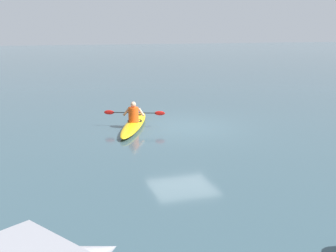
% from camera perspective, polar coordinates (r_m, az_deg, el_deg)
% --- Properties ---
extents(ground_plane, '(160.00, 160.00, 0.00)m').
position_cam_1_polar(ground_plane, '(16.42, 2.02, -0.12)').
color(ground_plane, '#334C56').
extents(kayak, '(2.24, 4.29, 0.24)m').
position_cam_1_polar(kayak, '(16.35, -4.60, 0.22)').
color(kayak, '#EAB214').
rests_on(kayak, ground).
extents(kayaker, '(2.21, 0.94, 0.78)m').
position_cam_1_polar(kayaker, '(16.20, -4.66, 1.70)').
color(kayaker, '#E04C14').
rests_on(kayaker, kayak).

